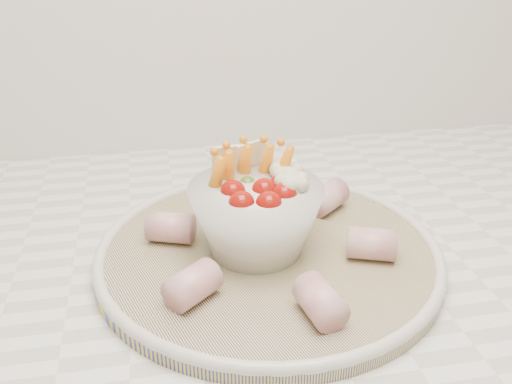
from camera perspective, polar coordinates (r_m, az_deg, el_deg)
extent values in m
cube|color=silver|center=(0.63, -1.93, -7.20)|extent=(2.04, 0.62, 0.04)
cylinder|color=navy|center=(0.59, 1.27, -6.31)|extent=(0.44, 0.44, 0.01)
torus|color=silver|center=(0.59, 1.27, -5.70)|extent=(0.35, 0.35, 0.01)
sphere|color=maroon|center=(0.53, -1.46, -1.20)|extent=(0.03, 0.03, 0.03)
sphere|color=maroon|center=(0.53, 1.28, -1.24)|extent=(0.03, 0.03, 0.03)
sphere|color=maroon|center=(0.54, 2.85, -0.31)|extent=(0.03, 0.03, 0.03)
sphere|color=maroon|center=(0.55, -2.32, -0.07)|extent=(0.03, 0.03, 0.03)
sphere|color=maroon|center=(0.55, 0.84, 0.12)|extent=(0.03, 0.03, 0.03)
sphere|color=maroon|center=(0.56, 2.60, 0.65)|extent=(0.03, 0.03, 0.03)
sphere|color=#456421|center=(0.57, -0.85, 0.69)|extent=(0.02, 0.02, 0.02)
cone|color=orange|center=(0.57, -2.79, 1.89)|extent=(0.02, 0.03, 0.06)
cone|color=orange|center=(0.58, -1.10, 2.51)|extent=(0.02, 0.04, 0.06)
cone|color=orange|center=(0.59, 0.96, 2.57)|extent=(0.03, 0.04, 0.06)
cone|color=orange|center=(0.56, -4.00, 1.17)|extent=(0.03, 0.04, 0.06)
cone|color=orange|center=(0.58, 2.68, 2.22)|extent=(0.03, 0.04, 0.06)
sphere|color=beige|center=(0.58, 3.02, 1.34)|extent=(0.03, 0.03, 0.03)
sphere|color=beige|center=(0.55, 3.64, 0.32)|extent=(0.03, 0.03, 0.03)
sphere|color=beige|center=(0.59, 2.69, 2.15)|extent=(0.03, 0.03, 0.03)
cube|color=#F2E6BC|center=(0.59, -2.57, 2.83)|extent=(0.04, 0.01, 0.04)
cube|color=#F2E6BC|center=(0.60, -0.62, 3.22)|extent=(0.04, 0.03, 0.04)
cylinder|color=#BB5565|center=(0.58, 11.50, -5.10)|extent=(0.06, 0.05, 0.03)
cylinder|color=#BB5565|center=(0.66, 7.15, -0.54)|extent=(0.06, 0.05, 0.03)
cylinder|color=#BB5565|center=(0.68, -2.41, 0.36)|extent=(0.04, 0.05, 0.03)
cylinder|color=#BB5565|center=(0.60, -8.50, -3.52)|extent=(0.06, 0.05, 0.03)
cylinder|color=#BB5565|center=(0.51, -6.37, -9.22)|extent=(0.06, 0.05, 0.03)
cylinder|color=#BB5565|center=(0.49, 6.46, -10.81)|extent=(0.04, 0.05, 0.03)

